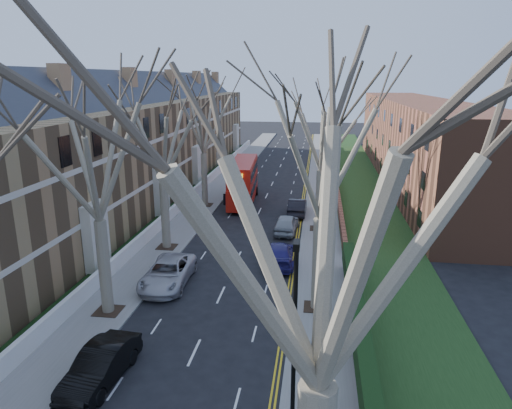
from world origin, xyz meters
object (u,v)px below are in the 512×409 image
at_px(car_left_mid, 100,366).
at_px(car_right_near, 279,254).
at_px(lamp_post, 294,357).
at_px(double_decker_bus, 243,183).

relative_size(car_left_mid, car_right_near, 0.93).
bearing_deg(car_left_mid, lamp_post, -20.51).
xyz_separation_m(lamp_post, car_left_mid, (-8.36, 3.87, -3.80)).
distance_m(double_decker_bus, car_left_mid, 29.63).
height_order(lamp_post, double_decker_bus, lamp_post).
bearing_deg(double_decker_bus, car_right_near, 104.24).
height_order(lamp_post, car_right_near, lamp_post).
relative_size(double_decker_bus, car_right_near, 2.03).
bearing_deg(car_right_near, double_decker_bus, -76.29).
distance_m(double_decker_bus, car_right_near, 16.62).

